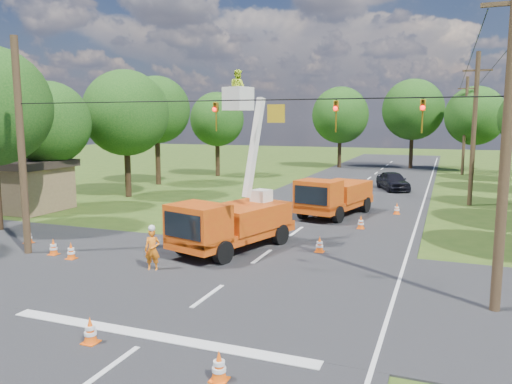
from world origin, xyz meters
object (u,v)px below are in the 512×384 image
at_px(traffic_cone_2, 320,244).
at_px(traffic_cone_6, 28,236).
at_px(second_truck, 334,196).
at_px(tree_left_c, 49,123).
at_px(traffic_cone_1, 219,366).
at_px(distant_car, 393,181).
at_px(traffic_cone_7, 397,209).
at_px(tree_left_f, 217,119).
at_px(traffic_cone_4, 71,251).
at_px(traffic_cone_5, 53,247).
at_px(pole_right_far, 465,125).
at_px(tree_left_e, 157,110).
at_px(ground_worker, 152,250).
at_px(traffic_cone_0, 90,331).
at_px(pole_right_near, 507,139).
at_px(tree_far_a, 340,115).
at_px(tree_far_b, 413,110).
at_px(tree_left_d, 126,113).
at_px(bucket_truck, 232,214).
at_px(pole_right_mid, 474,128).
at_px(tree_far_c, 475,116).
at_px(pole_left, 21,148).
at_px(traffic_cone_3, 361,222).
at_px(shed, 22,184).

relative_size(traffic_cone_2, traffic_cone_6, 1.00).
distance_m(second_truck, tree_left_c, 18.27).
bearing_deg(traffic_cone_1, traffic_cone_2, 92.69).
bearing_deg(distant_car, tree_left_c, -162.88).
height_order(traffic_cone_7, tree_left_f, tree_left_f).
bearing_deg(traffic_cone_4, traffic_cone_2, 26.98).
height_order(traffic_cone_5, pole_right_far, pole_right_far).
bearing_deg(tree_left_e, second_truck, -27.30).
height_order(ground_worker, traffic_cone_0, ground_worker).
bearing_deg(pole_right_near, tree_far_a, 107.43).
relative_size(traffic_cone_1, tree_far_b, 0.07).
height_order(traffic_cone_6, tree_left_e, tree_left_e).
bearing_deg(traffic_cone_2, ground_worker, -137.89).
height_order(ground_worker, tree_left_d, tree_left_d).
xyz_separation_m(traffic_cone_0, tree_far_b, (4.27, 51.10, 6.45)).
xyz_separation_m(ground_worker, traffic_cone_4, (-3.92, 0.08, -0.45)).
bearing_deg(bucket_truck, pole_right_near, -2.57).
height_order(distant_car, tree_left_c, tree_left_c).
distance_m(distant_car, tree_left_f, 18.96).
relative_size(ground_worker, pole_right_far, 0.16).
relative_size(second_truck, pole_right_mid, 0.66).
height_order(ground_worker, traffic_cone_7, ground_worker).
xyz_separation_m(second_truck, ground_worker, (-4.07, -13.05, -0.41)).
xyz_separation_m(ground_worker, traffic_cone_1, (5.79, -6.45, -0.45)).
relative_size(traffic_cone_5, tree_far_c, 0.08).
bearing_deg(distant_car, traffic_cone_2, -115.75).
bearing_deg(pole_left, tree_far_b, 74.48).
relative_size(ground_worker, pole_right_near, 0.16).
bearing_deg(bucket_truck, tree_left_d, 156.39).
height_order(traffic_cone_3, traffic_cone_7, same).
height_order(traffic_cone_1, tree_left_e, tree_left_e).
bearing_deg(pole_right_near, traffic_cone_7, 105.91).
bearing_deg(traffic_cone_6, pole_right_mid, 44.02).
bearing_deg(traffic_cone_1, pole_right_mid, 77.43).
distance_m(bucket_truck, shed, 16.98).
bearing_deg(bucket_truck, pole_right_mid, 75.27).
xyz_separation_m(traffic_cone_3, tree_far_a, (-7.93, 33.08, 5.83)).
height_order(traffic_cone_2, tree_left_e, tree_left_e).
height_order(second_truck, tree_left_d, tree_left_d).
relative_size(second_truck, tree_left_c, 0.82).
xyz_separation_m(traffic_cone_2, tree_far_a, (-7.04, 38.40, 5.83)).
bearing_deg(tree_left_f, traffic_cone_2, -56.45).
xyz_separation_m(pole_right_far, tree_left_f, (-23.30, -10.00, 0.58)).
bearing_deg(tree_left_f, pole_right_far, 23.23).
distance_m(traffic_cone_1, traffic_cone_4, 11.70).
height_order(traffic_cone_2, pole_left, pole_left).
bearing_deg(ground_worker, bucket_truck, 49.55).
height_order(tree_left_d, tree_far_b, tree_far_b).
xyz_separation_m(traffic_cone_5, tree_far_c, (17.79, 41.82, 5.70)).
distance_m(traffic_cone_2, shed, 20.37).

